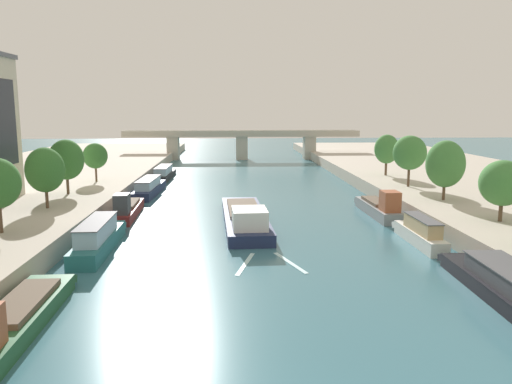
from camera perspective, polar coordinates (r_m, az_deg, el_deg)
The scene contains 19 objects.
quay_left at distance 79.34m, azimuth -26.64°, elevation 0.15°, with size 36.00×170.00×1.92m, color #B7AD9E.
quay_right at distance 81.75m, azimuth 24.49°, elevation 0.55°, with size 36.00×170.00×1.92m, color #B7AD9E.
barge_midriver at distance 53.80m, azimuth -1.23°, elevation -2.84°, with size 5.17×21.20×2.98m.
wake_behind_barge at distance 40.99m, azimuth 1.33°, elevation -8.01°, with size 5.60×6.01×0.03m.
moored_boat_left_midway at distance 31.18m, azimuth -26.08°, elevation -12.95°, with size 3.25×14.69×3.11m.
moored_boat_left_far at distance 46.34m, azimuth -17.31°, elevation -4.91°, with size 2.66×13.45×2.80m.
moored_boat_left_upstream at distance 59.83m, azimuth -14.26°, elevation -1.85°, with size 2.55×12.65×3.24m.
moored_boat_left_near at distance 75.06m, azimuth -11.92°, elevation 0.52°, with size 3.04×14.81×2.41m.
moored_boat_left_downstream at distance 91.66m, azimuth -10.31°, elevation 2.09°, with size 2.79×14.50×2.27m.
moored_boat_right_downstream at distance 48.76m, azimuth 17.97°, elevation -4.37°, with size 1.80×10.18×2.57m.
moored_boat_right_lone at distance 60.23m, azimuth 13.74°, elevation -1.68°, with size 2.65×12.42×3.45m.
tree_left_midway at distance 57.17m, azimuth -22.66°, elevation 2.30°, with size 3.98×3.98×6.40m.
tree_left_by_lamp at distance 65.92m, azimuth -20.58°, elevation 3.42°, with size 4.23×4.23×6.69m.
tree_left_far at distance 76.03m, azimuth -17.65°, elevation 3.89°, with size 3.46×3.46×5.52m.
tree_right_distant at distance 51.71m, azimuth 26.03°, elevation 0.90°, with size 4.20×4.20×5.71m.
tree_right_nearest at distance 61.47m, azimuth 20.54°, elevation 2.97°, with size 4.36×4.36×6.83m.
tree_right_second at distance 70.75m, azimuth 16.92°, elevation 4.24°, with size 4.42×4.42×6.86m.
tree_right_past_mid at distance 82.09m, azimuth 14.49°, elevation 4.69°, with size 3.82×3.82×6.41m.
bridge_far at distance 125.07m, azimuth -1.62°, elevation 5.75°, with size 57.55×4.40×7.09m.
Camera 1 is at (-2.79, -16.73, 12.21)m, focal length 35.54 mm.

